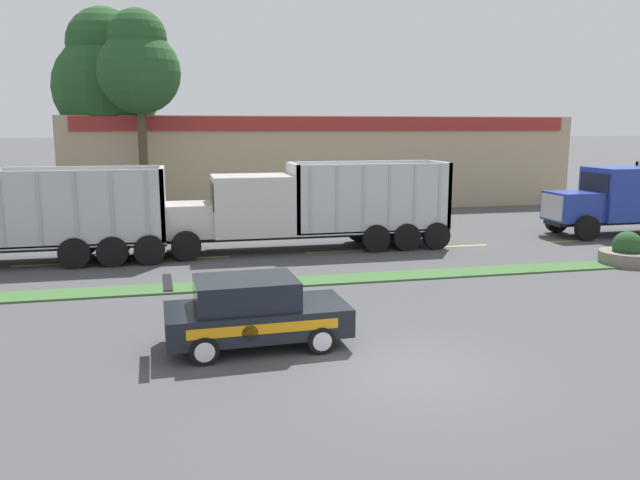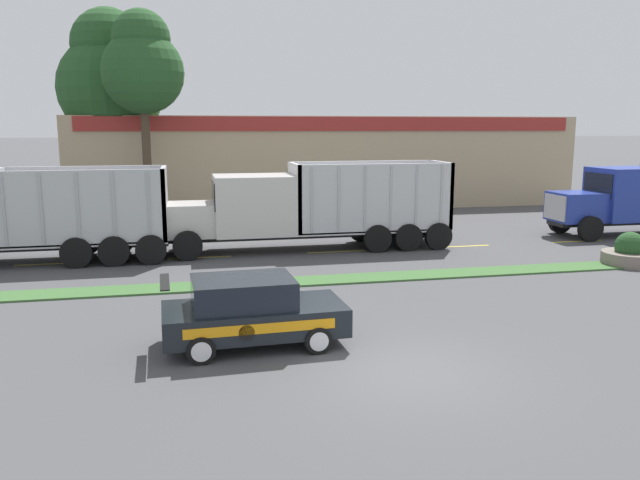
% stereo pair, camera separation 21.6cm
% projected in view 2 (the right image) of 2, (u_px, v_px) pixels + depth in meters
% --- Properties ---
extents(ground_plane, '(600.00, 600.00, 0.00)m').
position_uv_depth(ground_plane, '(408.00, 371.00, 12.73)').
color(ground_plane, '#474749').
extents(grass_verge, '(120.00, 1.21, 0.06)m').
position_uv_depth(grass_verge, '(325.00, 280.00, 20.19)').
color(grass_verge, '#3D6633').
rests_on(grass_verge, ground_plane).
extents(centre_line_3, '(2.40, 0.14, 0.01)m').
position_uv_depth(centre_line_3, '(49.00, 264.00, 22.70)').
color(centre_line_3, yellow).
rests_on(centre_line_3, ground_plane).
extents(centre_line_4, '(2.40, 0.14, 0.01)m').
position_uv_depth(centre_line_4, '(200.00, 257.00, 23.82)').
color(centre_line_4, yellow).
rests_on(centre_line_4, ground_plane).
extents(centre_line_5, '(2.40, 0.14, 0.01)m').
position_uv_depth(centre_line_5, '(337.00, 252.00, 24.94)').
color(centre_line_5, yellow).
rests_on(centre_line_5, ground_plane).
extents(centre_line_6, '(2.40, 0.14, 0.01)m').
position_uv_depth(centre_line_6, '(462.00, 246.00, 26.05)').
color(centre_line_6, yellow).
rests_on(centre_line_6, ground_plane).
extents(centre_line_7, '(2.40, 0.14, 0.01)m').
position_uv_depth(centre_line_7, '(577.00, 241.00, 27.17)').
color(centre_line_7, yellow).
rests_on(centre_line_7, ground_plane).
extents(dump_truck_trail, '(11.70, 2.69, 3.50)m').
position_uv_depth(dump_truck_trail, '(285.00, 210.00, 24.97)').
color(dump_truck_trail, black).
rests_on(dump_truck_trail, ground_plane).
extents(rally_car, '(4.16, 2.14, 1.62)m').
position_uv_depth(rally_car, '(251.00, 311.00, 14.12)').
color(rally_car, black).
rests_on(rally_car, ground_plane).
extents(stone_planter, '(1.91, 1.91, 1.20)m').
position_uv_depth(stone_planter, '(629.00, 253.00, 22.52)').
color(stone_planter, slate).
rests_on(stone_planter, ground_plane).
extents(store_building_backdrop, '(30.73, 12.10, 5.54)m').
position_uv_depth(store_building_backdrop, '(318.00, 159.00, 42.25)').
color(store_building_backdrop, tan).
rests_on(store_building_backdrop, ground_plane).
extents(tree_behind_left, '(5.91, 5.91, 11.50)m').
position_uv_depth(tree_behind_left, '(110.00, 78.00, 35.25)').
color(tree_behind_left, '#473828').
rests_on(tree_behind_left, ground_plane).
extents(tree_behind_centre, '(4.23, 4.23, 10.86)m').
position_uv_depth(tree_behind_centre, '(142.00, 65.00, 32.05)').
color(tree_behind_centre, '#473828').
rests_on(tree_behind_centre, ground_plane).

